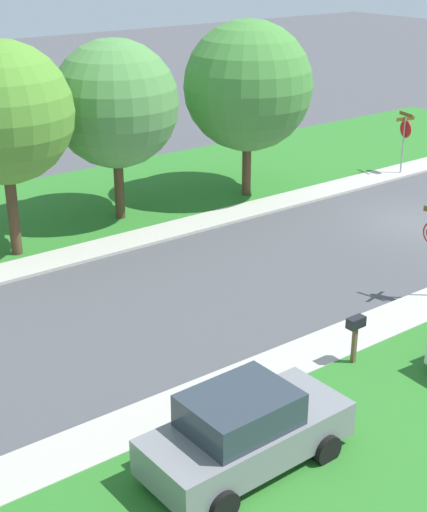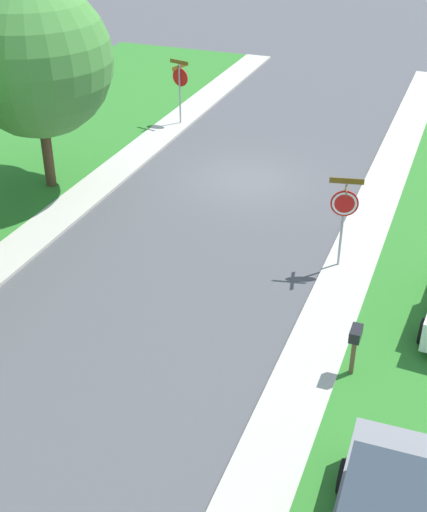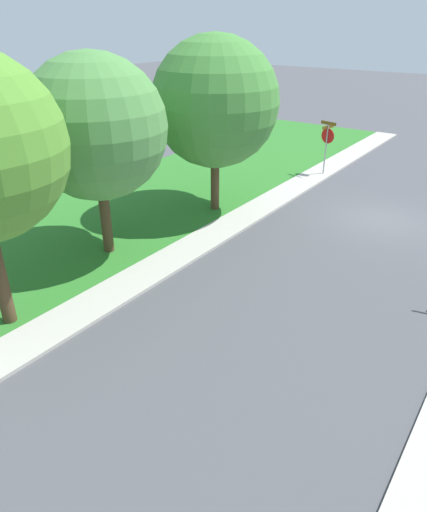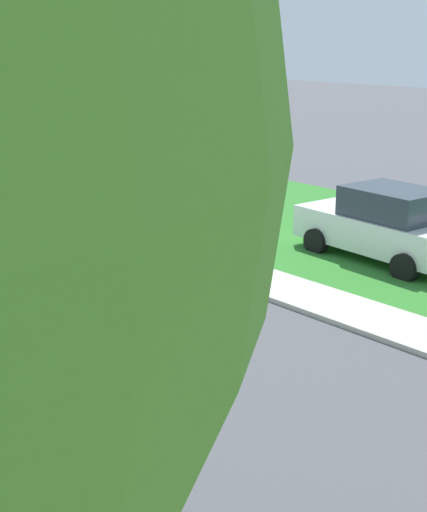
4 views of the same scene
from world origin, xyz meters
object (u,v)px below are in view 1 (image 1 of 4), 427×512
Objects in this scene: car_grey_near_corner at (245,431)px; tree_sidewalk_near at (116,106)px; tree_sidewalk_far at (5,115)px; tree_across_left at (247,88)px; stop_sign_near_corner at (405,133)px; mailbox at (355,329)px.

car_grey_near_corner is 0.66× the size of tree_sidewalk_near.
tree_sidewalk_far is at bearing -4.50° from car_grey_near_corner.
tree_sidewalk_far is (-0.99, 4.53, 0.44)m from tree_sidewalk_near.
car_grey_near_corner is at bearing 140.87° from tree_across_left.
stop_sign_near_corner reaches higher than mailbox.
mailbox is (-11.82, -3.60, -3.61)m from tree_sidewalk_far.
mailbox is at bearing 152.08° from tree_across_left.
tree_sidewalk_near is at bearing -4.18° from mailbox.
tree_sidewalk_far reaches higher than tree_across_left.
mailbox is at bearing 126.50° from stop_sign_near_corner.
tree_sidewalk_far is 12.87m from mailbox.
tree_sidewalk_near reaches higher than mailbox.
tree_sidewalk_near is 5.04× the size of mailbox.
car_grey_near_corner is 0.62× the size of tree_across_left.
tree_across_left is 5.54m from tree_sidewalk_near.
tree_across_left is (2.04, 7.22, 2.41)m from stop_sign_near_corner.
tree_across_left reaches higher than stop_sign_near_corner.
tree_sidewalk_near is (0.65, 5.50, -0.11)m from tree_across_left.
stop_sign_near_corner reaches higher than car_grey_near_corner.
tree_sidewalk_far is 5.34× the size of mailbox.
mailbox is (1.47, -4.64, 0.14)m from car_grey_near_corner.
stop_sign_near_corner is at bearing -95.65° from tree_sidewalk_far.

